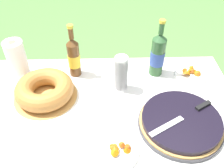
{
  "coord_description": "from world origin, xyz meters",
  "views": [
    {
      "loc": [
        0.03,
        -0.85,
        1.66
      ],
      "look_at": [
        0.05,
        0.16,
        0.76
      ],
      "focal_mm": 40.0,
      "sensor_mm": 36.0,
      "label": 1
    }
  ],
  "objects": [
    {
      "name": "cider_bottle_green",
      "position": [
        0.32,
        0.32,
        0.84
      ],
      "size": [
        0.08,
        0.08,
        0.35
      ],
      "color": "#2D562D",
      "rests_on": "tablecloth"
    },
    {
      "name": "serving_knife",
      "position": [
        0.4,
        -0.08,
        0.77
      ],
      "size": [
        0.34,
        0.21,
        0.01
      ],
      "rotation": [
        0.0,
        0.0,
        3.67
      ],
      "color": "silver",
      "rests_on": "berry_tart"
    },
    {
      "name": "snack_plate_near",
      "position": [
        0.53,
        0.29,
        0.72
      ],
      "size": [
        0.19,
        0.19,
        0.06
      ],
      "color": "white",
      "rests_on": "tablecloth"
    },
    {
      "name": "cup_stack",
      "position": [
        0.1,
        0.19,
        0.81
      ],
      "size": [
        0.07,
        0.07,
        0.21
      ],
      "color": "white",
      "rests_on": "tablecloth"
    },
    {
      "name": "tablecloth",
      "position": [
        0.0,
        0.0,
        0.69
      ],
      "size": [
        1.46,
        0.95,
        0.1
      ],
      "color": "white",
      "rests_on": "garden_table"
    },
    {
      "name": "berry_tart",
      "position": [
        0.38,
        -0.09,
        0.73
      ],
      "size": [
        0.41,
        0.41,
        0.06
      ],
      "color": "#38383D",
      "rests_on": "tablecloth"
    },
    {
      "name": "paper_towel_roll",
      "position": [
        -0.48,
        0.32,
        0.82
      ],
      "size": [
        0.11,
        0.11,
        0.23
      ],
      "color": "white",
      "rests_on": "tablecloth"
    },
    {
      "name": "snack_plate_left",
      "position": [
        0.06,
        -0.23,
        0.72
      ],
      "size": [
        0.22,
        0.22,
        0.05
      ],
      "color": "white",
      "rests_on": "tablecloth"
    },
    {
      "name": "bundt_cake",
      "position": [
        -0.31,
        0.13,
        0.76
      ],
      "size": [
        0.34,
        0.34,
        0.1
      ],
      "color": "tan",
      "rests_on": "tablecloth"
    },
    {
      "name": "garden_table",
      "position": [
        0.0,
        0.0,
        0.63
      ],
      "size": [
        1.45,
        0.94,
        0.7
      ],
      "color": "brown",
      "rests_on": "ground_plane"
    },
    {
      "name": "cider_bottle_amber",
      "position": [
        -0.16,
        0.33,
        0.83
      ],
      "size": [
        0.07,
        0.07,
        0.33
      ],
      "color": "brown",
      "rests_on": "tablecloth"
    }
  ]
}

